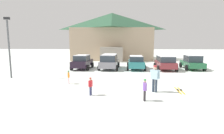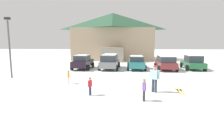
% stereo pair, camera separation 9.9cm
% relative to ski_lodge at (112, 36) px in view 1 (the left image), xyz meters
% --- Properties ---
extents(ground, '(160.00, 160.00, 0.00)m').
position_rel_ski_lodge_xyz_m(ground, '(1.88, -26.88, -4.41)').
color(ground, white).
extents(ski_lodge, '(15.03, 12.24, 8.69)m').
position_rel_ski_lodge_xyz_m(ski_lodge, '(0.00, 0.00, 0.00)').
color(ski_lodge, tan).
rests_on(ski_lodge, ground).
extents(parked_black_sedan, '(2.20, 4.14, 1.66)m').
position_rel_ski_lodge_xyz_m(parked_black_sedan, '(-2.73, -13.78, -3.57)').
color(parked_black_sedan, black).
rests_on(parked_black_sedan, ground).
extents(parked_grey_wagon, '(2.37, 4.85, 1.72)m').
position_rel_ski_lodge_xyz_m(parked_grey_wagon, '(0.43, -13.55, -3.48)').
color(parked_grey_wagon, gray).
rests_on(parked_grey_wagon, ground).
extents(parked_teal_hatchback, '(2.20, 4.70, 1.57)m').
position_rel_ski_lodge_xyz_m(parked_teal_hatchback, '(3.55, -13.46, -3.60)').
color(parked_teal_hatchback, teal).
rests_on(parked_teal_hatchback, ground).
extents(parked_maroon_van, '(2.24, 4.13, 1.61)m').
position_rel_ski_lodge_xyz_m(parked_maroon_van, '(6.83, -13.90, -3.53)').
color(parked_maroon_van, maroon).
rests_on(parked_maroon_van, ground).
extents(parked_green_coupe, '(2.31, 4.26, 1.67)m').
position_rel_ski_lodge_xyz_m(parked_green_coupe, '(10.07, -13.30, -3.57)').
color(parked_green_coupe, '#23653D').
rests_on(parked_green_coupe, ground).
extents(skier_child_in_red_jacket, '(0.22, 0.38, 1.05)m').
position_rel_ski_lodge_xyz_m(skier_child_in_red_jacket, '(0.09, -24.17, -3.82)').
color(skier_child_in_red_jacket, navy).
rests_on(skier_child_in_red_jacket, ground).
extents(skier_adult_in_blue_parka, '(0.55, 0.41, 1.67)m').
position_rel_ski_lodge_xyz_m(skier_adult_in_blue_parka, '(3.94, -23.29, -3.47)').
color(skier_adult_in_blue_parka, '#2D3747').
rests_on(skier_adult_in_blue_parka, ground).
extents(skier_child_in_purple_jacket, '(0.18, 0.43, 1.16)m').
position_rel_ski_lodge_xyz_m(skier_child_in_purple_jacket, '(3.10, -25.01, -3.75)').
color(skier_child_in_purple_jacket, '#272327').
rests_on(skier_child_in_purple_jacket, ground).
extents(skier_child_in_orange_jacket, '(0.21, 0.35, 0.99)m').
position_rel_ski_lodge_xyz_m(skier_child_in_orange_jacket, '(-2.04, -21.43, -3.85)').
color(skier_child_in_orange_jacket, beige).
rests_on(skier_child_in_orange_jacket, ground).
extents(pair_of_skis, '(0.38, 1.68, 0.08)m').
position_rel_ski_lodge_xyz_m(pair_of_skis, '(5.58, -22.89, -4.39)').
color(pair_of_skis, gold).
rests_on(pair_of_skis, ground).
extents(lamp_post, '(0.44, 0.24, 5.17)m').
position_rel_ski_lodge_xyz_m(lamp_post, '(-7.72, -19.50, -1.48)').
color(lamp_post, '#515459').
rests_on(lamp_post, ground).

